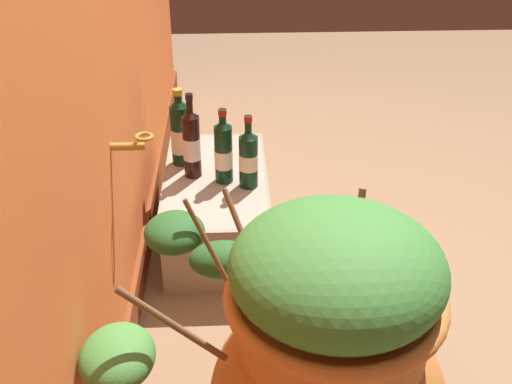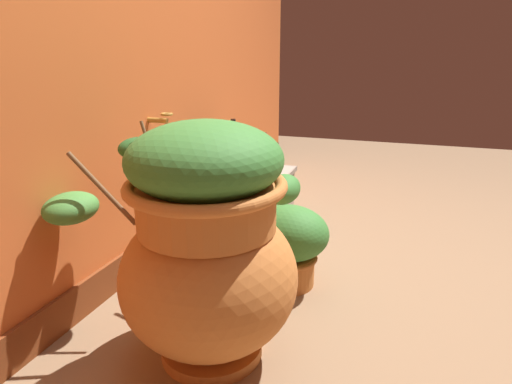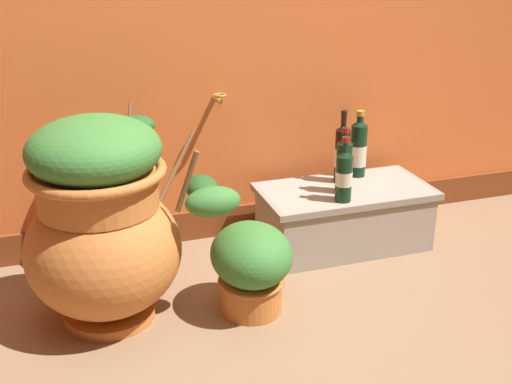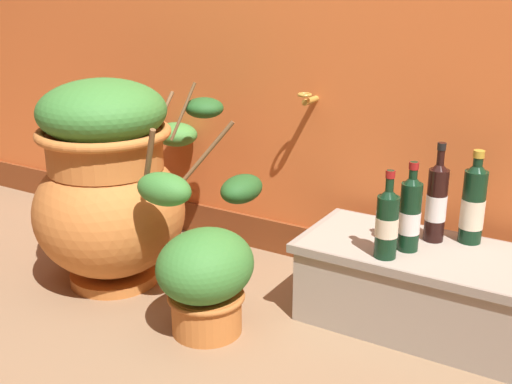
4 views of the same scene
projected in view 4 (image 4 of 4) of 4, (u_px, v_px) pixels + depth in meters
The scene contains 7 objects.
terracotta_urn at pixel (112, 183), 2.44m from camera, with size 0.80×0.86×0.80m.
stone_ledge at pixel (417, 283), 2.20m from camera, with size 0.79×0.41×0.29m.
wine_bottle_left at pixel (473, 203), 2.16m from camera, with size 0.08×0.08×0.32m.
wine_bottle_middle at pixel (410, 212), 2.10m from camera, with size 0.07×0.07×0.30m.
wine_bottle_right at pixel (387, 221), 2.05m from camera, with size 0.07×0.07×0.29m.
wine_bottle_back at pixel (437, 200), 2.17m from camera, with size 0.07×0.07×0.34m.
potted_shrub at pixel (206, 277), 2.14m from camera, with size 0.31×0.35×0.36m.
Camera 4 is at (1.10, -1.17, 1.16)m, focal length 45.34 mm.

